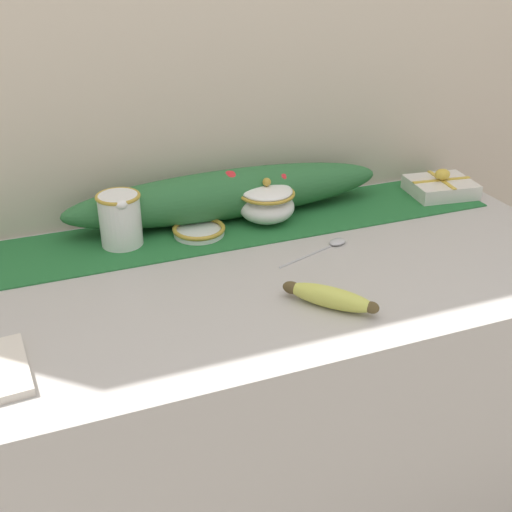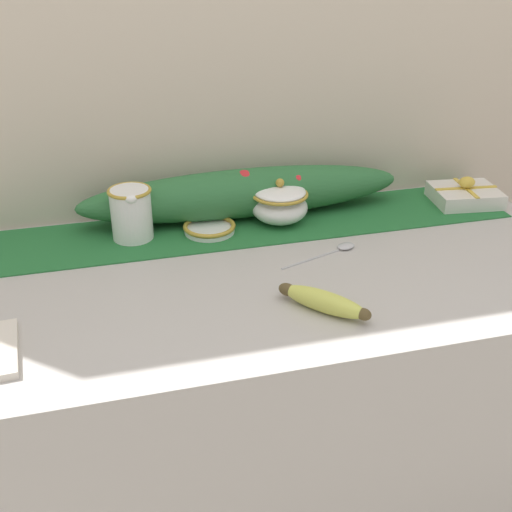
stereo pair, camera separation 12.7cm
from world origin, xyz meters
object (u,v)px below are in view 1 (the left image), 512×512
(small_dish, at_px, (199,230))
(gift_box, at_px, (441,186))
(sugar_bowl, at_px, (267,202))
(cream_pitcher, at_px, (120,218))
(banana, at_px, (330,297))
(spoon, at_px, (333,244))

(small_dish, distance_m, gift_box, 0.66)
(gift_box, bearing_deg, sugar_bowl, 179.28)
(cream_pitcher, xyz_separation_m, sugar_bowl, (0.34, -0.00, -0.02))
(sugar_bowl, distance_m, small_dish, 0.18)
(gift_box, bearing_deg, cream_pitcher, 179.46)
(banana, height_order, spoon, banana)
(sugar_bowl, relative_size, small_dish, 1.11)
(small_dish, height_order, spoon, small_dish)
(small_dish, relative_size, spoon, 0.63)
(cream_pitcher, bearing_deg, banana, -52.20)
(small_dish, bearing_deg, sugar_bowl, 4.97)
(banana, bearing_deg, sugar_bowl, 84.99)
(sugar_bowl, xyz_separation_m, banana, (-0.03, -0.40, -0.03))
(banana, bearing_deg, spoon, 60.95)
(cream_pitcher, distance_m, gift_box, 0.84)
(small_dish, distance_m, spoon, 0.31)
(cream_pitcher, relative_size, small_dish, 1.00)
(spoon, bearing_deg, cream_pitcher, 138.83)
(cream_pitcher, distance_m, spoon, 0.47)
(cream_pitcher, distance_m, sugar_bowl, 0.34)
(spoon, bearing_deg, banana, -138.38)
(small_dish, bearing_deg, cream_pitcher, 174.42)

